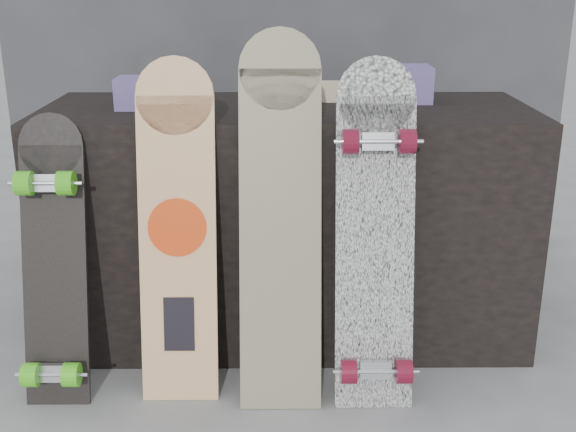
{
  "coord_description": "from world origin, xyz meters",
  "views": [
    {
      "loc": [
        -0.01,
        -1.85,
        1.22
      ],
      "look_at": [
        0.0,
        0.2,
        0.52
      ],
      "focal_mm": 45.0,
      "sensor_mm": 36.0,
      "label": 1
    }
  ],
  "objects_px": {
    "longboard_geisha": "(177,222)",
    "longboard_cascadia": "(375,232)",
    "vendor_table": "(287,222)",
    "skateboard_dark": "(53,260)",
    "longboard_celtic": "(280,208)"
  },
  "relations": [
    {
      "from": "vendor_table",
      "to": "skateboard_dark",
      "type": "distance_m",
      "value": 0.8
    },
    {
      "from": "longboard_cascadia",
      "to": "skateboard_dark",
      "type": "bearing_deg",
      "value": 179.69
    },
    {
      "from": "longboard_celtic",
      "to": "longboard_cascadia",
      "type": "bearing_deg",
      "value": -9.03
    },
    {
      "from": "longboard_geisha",
      "to": "longboard_cascadia",
      "type": "xyz_separation_m",
      "value": [
        0.57,
        -0.05,
        -0.01
      ]
    },
    {
      "from": "longboard_geisha",
      "to": "longboard_cascadia",
      "type": "height_order",
      "value": "longboard_cascadia"
    },
    {
      "from": "vendor_table",
      "to": "skateboard_dark",
      "type": "xyz_separation_m",
      "value": [
        -0.68,
        -0.41,
        0.03
      ]
    },
    {
      "from": "longboard_geisha",
      "to": "longboard_celtic",
      "type": "relative_size",
      "value": 0.93
    },
    {
      "from": "vendor_table",
      "to": "longboard_cascadia",
      "type": "xyz_separation_m",
      "value": [
        0.25,
        -0.41,
        0.11
      ]
    },
    {
      "from": "longboard_geisha",
      "to": "longboard_cascadia",
      "type": "relative_size",
      "value": 1.0
    },
    {
      "from": "longboard_celtic",
      "to": "longboard_cascadia",
      "type": "distance_m",
      "value": 0.28
    },
    {
      "from": "vendor_table",
      "to": "longboard_geisha",
      "type": "xyz_separation_m",
      "value": [
        -0.32,
        -0.37,
        0.13
      ]
    },
    {
      "from": "vendor_table",
      "to": "longboard_geisha",
      "type": "height_order",
      "value": "longboard_geisha"
    },
    {
      "from": "longboard_celtic",
      "to": "skateboard_dark",
      "type": "height_order",
      "value": "longboard_celtic"
    },
    {
      "from": "longboard_celtic",
      "to": "longboard_geisha",
      "type": "bearing_deg",
      "value": 179.15
    },
    {
      "from": "longboard_cascadia",
      "to": "skateboard_dark",
      "type": "height_order",
      "value": "longboard_cascadia"
    }
  ]
}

